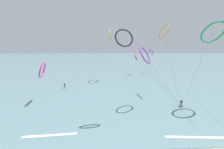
{
  "coord_description": "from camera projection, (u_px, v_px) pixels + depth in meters",
  "views": [
    {
      "loc": [
        -1.13,
        -8.72,
        14.88
      ],
      "look_at": [
        0.0,
        23.13,
        7.76
      ],
      "focal_mm": 22.34,
      "sensor_mm": 36.0,
      "label": 1
    }
  ],
  "objects": [
    {
      "name": "wave_crest_mid",
      "position": [
        208.0,
        138.0,
        22.38
      ],
      "size": [
        13.65,
        1.37,
        0.12
      ],
      "primitive_type": "cube",
      "rotation": [
        0.0,
        0.0,
        -0.06
      ],
      "color": "white",
      "rests_on": "ground"
    },
    {
      "name": "kite_crimson",
      "position": [
        136.0,
        57.0,
        67.62
      ],
      "size": [
        3.52,
        46.81,
        9.96
      ],
      "rotation": [
        0.0,
        0.0,
        1.35
      ],
      "color": "red",
      "rests_on": "ground"
    },
    {
      "name": "kite_lime",
      "position": [
        111.0,
        36.0,
        55.9
      ],
      "size": [
        17.01,
        14.89,
        20.39
      ],
      "rotation": [
        0.0,
        0.0,
        1.53
      ],
      "color": "#8CC62D",
      "rests_on": "ground"
    },
    {
      "name": "surfer_coral",
      "position": [
        65.0,
        86.0,
        47.26
      ],
      "size": [
        1.4,
        0.66,
        1.7
      ],
      "rotation": [
        0.0,
        0.0,
        3.53
      ],
      "color": "#EA7260",
      "rests_on": "ground"
    },
    {
      "name": "kite_magenta",
      "position": [
        42.0,
        70.0,
        35.53
      ],
      "size": [
        3.18,
        12.43,
        10.34
      ],
      "rotation": [
        0.0,
        0.0,
        4.85
      ],
      "color": "#CC288E",
      "rests_on": "ground"
    },
    {
      "name": "kite_amber",
      "position": [
        164.0,
        31.0,
        40.35
      ],
      "size": [
        2.52,
        13.55,
        20.43
      ],
      "rotation": [
        0.0,
        0.0,
        4.85
      ],
      "color": "orange",
      "rests_on": "ground"
    },
    {
      "name": "kite_emerald",
      "position": [
        213.0,
        32.0,
        30.82
      ],
      "size": [
        8.78,
        3.82,
        19.66
      ],
      "rotation": [
        0.0,
        0.0,
        3.22
      ],
      "color": "#199351",
      "rests_on": "ground"
    },
    {
      "name": "surfer_navy",
      "position": [
        181.0,
        104.0,
        33.31
      ],
      "size": [
        1.4,
        0.72,
        1.7
      ],
      "rotation": [
        0.0,
        0.0,
        2.2
      ],
      "color": "navy",
      "rests_on": "ground"
    },
    {
      "name": "wave_crest_far",
      "position": [
        50.0,
        136.0,
        22.92
      ],
      "size": [
        8.65,
        1.15,
        0.12
      ],
      "primitive_type": "cube",
      "rotation": [
        0.0,
        0.0,
        0.08
      ],
      "color": "white",
      "rests_on": "ground"
    },
    {
      "name": "kite_charcoal",
      "position": [
        124.0,
        38.0,
        25.92
      ],
      "size": [
        16.46,
        5.0,
        17.64
      ],
      "rotation": [
        0.0,
        0.0,
        0.26
      ],
      "color": "black",
      "rests_on": "ground"
    },
    {
      "name": "sea_water",
      "position": [
        108.0,
        61.0,
        117.24
      ],
      "size": [
        400.0,
        200.0,
        0.08
      ],
      "primitive_type": "cube",
      "color": "slate",
      "rests_on": "ground"
    },
    {
      "name": "kite_cobalt",
      "position": [
        151.0,
        52.0,
        71.03
      ],
      "size": [
        2.53,
        50.83,
        12.28
      ],
      "rotation": [
        0.0,
        0.0,
        1.69
      ],
      "color": "#2647B7",
      "rests_on": "ground"
    },
    {
      "name": "kite_violet",
      "position": [
        145.0,
        55.0,
        32.46
      ],
      "size": [
        11.07,
        5.13,
        14.17
      ],
      "rotation": [
        0.0,
        0.0,
        1.01
      ],
      "color": "purple",
      "rests_on": "ground"
    }
  ]
}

